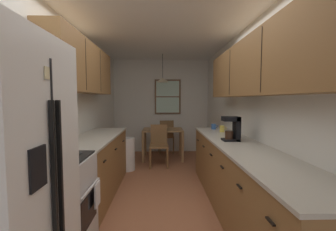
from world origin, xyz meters
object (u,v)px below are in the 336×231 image
at_px(stove_range, 55,205).
at_px(dining_chair_near, 159,143).
at_px(trash_bin, 127,154).
at_px(coffee_maker, 233,128).
at_px(dining_chair_far, 166,135).
at_px(mug_by_coffeemaker, 222,129).
at_px(storage_canister, 72,141).
at_px(microwave_over_range, 37,71).
at_px(dining_table, 163,134).
at_px(mug_spare, 214,127).

distance_m(stove_range, dining_chair_near, 2.95).
bearing_deg(trash_bin, dining_chair_near, 24.54).
bearing_deg(coffee_maker, stove_range, -155.22).
xyz_separation_m(dining_chair_near, dining_chair_far, (0.18, 1.13, 0.00)).
xyz_separation_m(stove_range, mug_by_coffeemaker, (2.05, 1.73, 0.48)).
distance_m(dining_chair_near, storage_canister, 2.57).
bearing_deg(microwave_over_range, coffee_maker, 23.58).
relative_size(dining_table, dining_chair_near, 1.08).
distance_m(dining_chair_far, mug_by_coffeemaker, 2.42).
xyz_separation_m(dining_chair_near, coffee_maker, (1.03, -1.88, 0.57)).
bearing_deg(dining_table, stove_range, -107.12).
distance_m(coffee_maker, mug_spare, 1.17).
distance_m(dining_chair_far, trash_bin, 1.66).
xyz_separation_m(storage_canister, mug_by_coffeemaker, (2.06, 1.28, -0.04)).
height_order(dining_chair_far, mug_by_coffeemaker, mug_by_coffeemaker).
bearing_deg(dining_table, dining_chair_far, 80.49).
height_order(dining_table, mug_spare, mug_spare).
relative_size(microwave_over_range, mug_spare, 4.99).
height_order(stove_range, mug_spare, stove_range).
xyz_separation_m(microwave_over_range, coffee_maker, (2.09, 0.91, -0.64)).
height_order(coffee_maker, mug_by_coffeemaker, coffee_maker).
bearing_deg(mug_by_coffeemaker, microwave_over_range, -141.34).
relative_size(dining_chair_far, storage_canister, 4.95).
distance_m(storage_canister, mug_spare, 2.56).
height_order(trash_bin, mug_by_coffeemaker, mug_by_coffeemaker).
bearing_deg(mug_by_coffeemaker, dining_chair_far, 112.80).
bearing_deg(coffee_maker, microwave_over_range, -156.42).
distance_m(dining_chair_near, mug_spare, 1.34).
xyz_separation_m(microwave_over_range, dining_table, (1.15, 3.36, -1.10)).
bearing_deg(mug_spare, microwave_over_range, -135.34).
bearing_deg(dining_chair_near, dining_chair_far, 80.78).
height_order(trash_bin, mug_spare, mug_spare).
relative_size(trash_bin, mug_spare, 5.31).
height_order(stove_range, dining_table, stove_range).
bearing_deg(dining_chair_near, microwave_over_range, -110.76).
height_order(microwave_over_range, dining_table, microwave_over_range).
relative_size(stove_range, dining_table, 1.13).
relative_size(coffee_maker, mug_spare, 2.59).
distance_m(microwave_over_range, mug_spare, 3.04).
distance_m(stove_range, microwave_over_range, 1.24).
xyz_separation_m(storage_canister, mug_spare, (1.99, 1.62, -0.04)).
xyz_separation_m(stove_range, dining_chair_near, (0.95, 2.79, 0.03)).
height_order(stove_range, microwave_over_range, microwave_over_range).
height_order(storage_canister, mug_by_coffeemaker, storage_canister).
height_order(microwave_over_range, coffee_maker, microwave_over_range).
distance_m(dining_chair_far, storage_canister, 3.68).
distance_m(dining_chair_far, mug_spare, 2.09).
bearing_deg(dining_table, dining_chair_near, -98.93).
distance_m(stove_range, mug_spare, 2.91).
bearing_deg(dining_chair_far, dining_table, -99.51).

